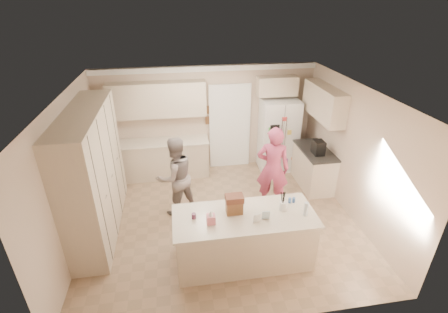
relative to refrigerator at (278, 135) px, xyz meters
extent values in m
cube|color=#94775A|center=(-1.72, -1.97, -0.91)|extent=(5.20, 4.60, 0.02)
cube|color=white|center=(-1.72, -1.97, 1.71)|extent=(5.20, 4.60, 0.02)
cube|color=beige|center=(-1.72, 0.34, 0.40)|extent=(5.20, 0.02, 2.60)
cube|color=beige|center=(-1.72, -4.28, 0.40)|extent=(5.20, 0.02, 2.60)
cube|color=beige|center=(-4.33, -1.97, 0.40)|extent=(0.02, 4.60, 2.60)
cube|color=beige|center=(0.89, -1.97, 0.40)|extent=(0.02, 4.60, 2.60)
cube|color=white|center=(-1.72, 0.29, 1.63)|extent=(5.20, 0.08, 0.12)
cube|color=beige|center=(-4.02, -1.77, 0.28)|extent=(0.60, 2.60, 2.35)
cube|color=beige|center=(-2.87, 0.03, -0.46)|extent=(2.20, 0.60, 0.88)
cube|color=beige|center=(-2.87, 0.02, 0.00)|extent=(2.24, 0.63, 0.04)
cube|color=beige|center=(-2.87, 0.15, 1.00)|extent=(2.20, 0.35, 0.80)
cube|color=black|center=(-1.17, 0.31, 0.15)|extent=(0.90, 0.06, 2.10)
cube|color=white|center=(-1.17, 0.27, 0.15)|extent=(1.02, 0.03, 2.22)
cube|color=brown|center=(-1.70, 0.30, 0.65)|extent=(0.15, 0.02, 0.20)
cube|color=brown|center=(-1.70, 0.30, 0.38)|extent=(0.15, 0.02, 0.20)
cube|color=white|center=(0.00, 0.00, 0.00)|extent=(0.92, 0.72, 1.80)
cube|color=gray|center=(0.00, -0.35, 0.00)|extent=(0.02, 0.02, 1.78)
cube|color=black|center=(-0.22, -0.37, 0.25)|extent=(0.22, 0.03, 0.35)
cylinder|color=silver|center=(-0.05, -0.37, 0.15)|extent=(0.02, 0.02, 0.85)
cylinder|color=silver|center=(0.05, -0.37, 0.15)|extent=(0.02, 0.02, 0.85)
cube|color=beige|center=(-0.07, 0.15, 1.20)|extent=(0.95, 0.35, 0.45)
cube|color=beige|center=(0.58, -0.97, -0.46)|extent=(0.60, 1.20, 0.88)
cube|color=#2D2B28|center=(0.57, -0.97, 0.00)|extent=(0.63, 1.24, 0.04)
cube|color=beige|center=(0.70, -0.77, 1.05)|extent=(0.35, 1.50, 0.70)
cube|color=black|center=(0.53, -1.17, 0.17)|extent=(0.22, 0.28, 0.30)
cube|color=beige|center=(-1.52, -3.07, -0.46)|extent=(2.20, 0.90, 0.88)
cube|color=beige|center=(-1.52, -3.07, 0.00)|extent=(2.28, 0.96, 0.05)
cylinder|color=white|center=(-0.87, -3.02, 0.10)|extent=(0.13, 0.13, 0.15)
cube|color=#D76E80|center=(-2.07, -3.17, 0.10)|extent=(0.13, 0.13, 0.14)
cone|color=white|center=(-2.07, -3.17, 0.20)|extent=(0.08, 0.08, 0.08)
cube|color=brown|center=(-1.67, -2.97, 0.14)|extent=(0.26, 0.18, 0.22)
cube|color=#592D1E|center=(-1.67, -2.97, 0.30)|extent=(0.28, 0.20, 0.10)
cylinder|color=#59263F|center=(-2.32, -3.02, 0.07)|extent=(0.07, 0.07, 0.09)
cube|color=white|center=(-1.37, -3.27, 0.11)|extent=(0.12, 0.06, 0.16)
cube|color=silver|center=(-1.22, -3.22, 0.11)|extent=(0.12, 0.05, 0.16)
cylinder|color=silver|center=(-0.57, -3.22, 0.14)|extent=(0.07, 0.07, 0.24)
cylinder|color=#3D62A3|center=(-0.70, -2.85, 0.07)|extent=(0.05, 0.05, 0.09)
cylinder|color=#3D62A3|center=(-0.63, -2.85, 0.07)|extent=(0.05, 0.05, 0.09)
imported|color=gray|center=(-2.58, -1.52, -0.07)|extent=(1.00, 0.92, 1.66)
imported|color=#B33746|center=(-0.63, -1.63, 0.00)|extent=(0.76, 0.62, 1.80)
camera|label=1|loc=(-2.50, -7.12, 3.20)|focal=26.00mm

